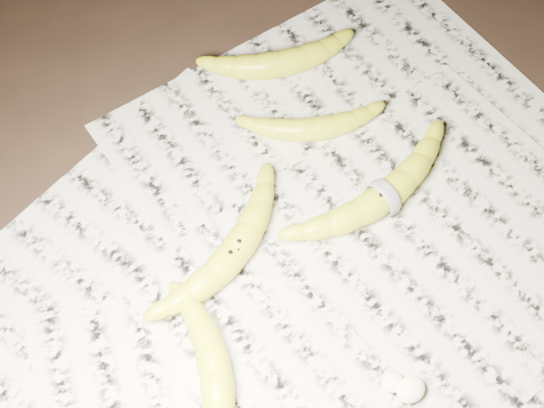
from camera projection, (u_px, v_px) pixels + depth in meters
ground at (280, 264)px, 0.92m from camera, size 3.00×3.00×0.00m
newspaper_patch at (278, 278)px, 0.91m from camera, size 0.90×0.70×0.01m
banana_left_b at (216, 374)px, 0.82m from camera, size 0.15×0.20×0.04m
banana_center at (234, 251)px, 0.90m from camera, size 0.22×0.12×0.04m
banana_taped at (384, 196)px, 0.94m from camera, size 0.24×0.06×0.04m
banana_upper_a at (314, 127)px, 0.99m from camera, size 0.17×0.13×0.03m
banana_upper_b at (280, 62)px, 1.04m from camera, size 0.20×0.13×0.04m
measuring_tape at (384, 196)px, 0.94m from camera, size 0.00×0.05×0.05m
flesh_chunk_b at (411, 388)px, 0.82m from camera, size 0.03×0.03×0.02m
flesh_chunk_c at (393, 381)px, 0.83m from camera, size 0.03×0.02×0.02m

